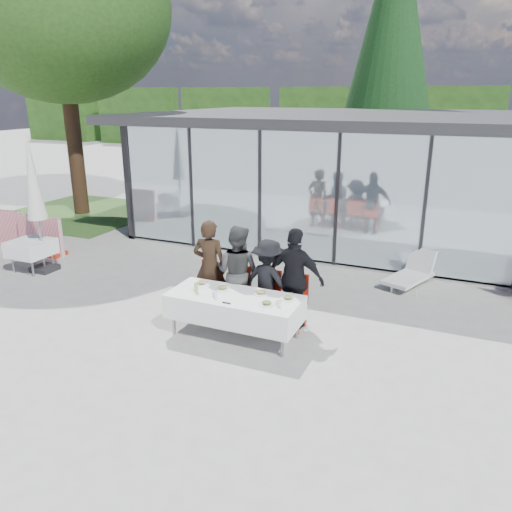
% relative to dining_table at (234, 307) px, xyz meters
% --- Properties ---
extents(ground, '(90.00, 90.00, 0.00)m').
position_rel_dining_table_xyz_m(ground, '(-0.42, 0.21, -0.54)').
color(ground, '#A19E98').
rests_on(ground, ground).
extents(pavilion, '(14.80, 8.80, 3.44)m').
position_rel_dining_table_xyz_m(pavilion, '(1.58, 8.38, 1.61)').
color(pavilion, gray).
rests_on(pavilion, ground).
extents(treeline, '(62.50, 2.00, 4.40)m').
position_rel_dining_table_xyz_m(treeline, '(-2.42, 28.21, 1.66)').
color(treeline, '#1C3D13').
rests_on(treeline, ground).
extents(dining_table, '(2.26, 0.96, 0.75)m').
position_rel_dining_table_xyz_m(dining_table, '(0.00, 0.00, 0.00)').
color(dining_table, white).
rests_on(dining_table, ground).
extents(diner_a, '(0.72, 0.72, 1.79)m').
position_rel_dining_table_xyz_m(diner_a, '(-0.87, 0.76, 0.36)').
color(diner_a, '#2F2015').
rests_on(diner_a, ground).
extents(diner_chair_a, '(0.44, 0.44, 0.97)m').
position_rel_dining_table_xyz_m(diner_chair_a, '(-0.87, 0.75, -0.00)').
color(diner_chair_a, '#AD1F0B').
rests_on(diner_chair_a, ground).
extents(diner_b, '(0.88, 0.88, 1.74)m').
position_rel_dining_table_xyz_m(diner_b, '(-0.31, 0.76, 0.33)').
color(diner_b, '#434343').
rests_on(diner_b, ground).
extents(diner_chair_b, '(0.44, 0.44, 0.97)m').
position_rel_dining_table_xyz_m(diner_chair_b, '(-0.31, 0.75, -0.00)').
color(diner_chair_b, '#AD1F0B').
rests_on(diner_chair_b, ground).
extents(diner_c, '(1.17, 1.17, 1.55)m').
position_rel_dining_table_xyz_m(diner_c, '(0.30, 0.76, 0.24)').
color(diner_c, black).
rests_on(diner_c, ground).
extents(diner_chair_c, '(0.44, 0.44, 0.97)m').
position_rel_dining_table_xyz_m(diner_chair_c, '(0.30, 0.75, -0.00)').
color(diner_chair_c, '#AD1F0B').
rests_on(diner_chair_c, ground).
extents(diner_d, '(1.13, 1.13, 1.81)m').
position_rel_dining_table_xyz_m(diner_d, '(0.81, 0.76, 0.37)').
color(diner_d, black).
rests_on(diner_d, ground).
extents(diner_chair_d, '(0.44, 0.44, 0.97)m').
position_rel_dining_table_xyz_m(diner_chair_d, '(0.81, 0.75, -0.00)').
color(diner_chair_d, '#AD1F0B').
rests_on(diner_chair_d, ground).
extents(plate_a, '(0.27, 0.27, 0.07)m').
position_rel_dining_table_xyz_m(plate_a, '(-0.76, 0.22, 0.24)').
color(plate_a, white).
rests_on(plate_a, dining_table).
extents(plate_b, '(0.27, 0.27, 0.07)m').
position_rel_dining_table_xyz_m(plate_b, '(-0.30, 0.16, 0.24)').
color(plate_b, white).
rests_on(plate_b, dining_table).
extents(plate_c, '(0.27, 0.27, 0.07)m').
position_rel_dining_table_xyz_m(plate_c, '(0.38, 0.23, 0.24)').
color(plate_c, white).
rests_on(plate_c, dining_table).
extents(plate_d, '(0.27, 0.27, 0.07)m').
position_rel_dining_table_xyz_m(plate_d, '(0.89, 0.20, 0.24)').
color(plate_d, white).
rests_on(plate_d, dining_table).
extents(plate_extra, '(0.27, 0.27, 0.07)m').
position_rel_dining_table_xyz_m(plate_extra, '(0.65, -0.14, 0.24)').
color(plate_extra, white).
rests_on(plate_extra, dining_table).
extents(juice_bottle, '(0.06, 0.06, 0.16)m').
position_rel_dining_table_xyz_m(juice_bottle, '(-0.66, -0.12, 0.29)').
color(juice_bottle, '#7EAC47').
rests_on(juice_bottle, dining_table).
extents(drinking_glasses, '(1.17, 0.15, 0.10)m').
position_rel_dining_table_xyz_m(drinking_glasses, '(0.29, -0.16, 0.26)').
color(drinking_glasses, silver).
rests_on(drinking_glasses, dining_table).
extents(folded_eyeglasses, '(0.14, 0.03, 0.01)m').
position_rel_dining_table_xyz_m(folded_eyeglasses, '(0.03, -0.35, 0.22)').
color(folded_eyeglasses, black).
rests_on(folded_eyeglasses, dining_table).
extents(spare_table_left, '(0.86, 0.86, 0.74)m').
position_rel_dining_table_xyz_m(spare_table_left, '(-5.78, 1.10, 0.02)').
color(spare_table_left, white).
rests_on(spare_table_left, ground).
extents(market_umbrella, '(0.50, 0.50, 3.00)m').
position_rel_dining_table_xyz_m(market_umbrella, '(-5.54, 1.19, 1.41)').
color(market_umbrella, black).
rests_on(market_umbrella, ground).
extents(lounger, '(1.04, 1.46, 0.72)m').
position_rel_dining_table_xyz_m(lounger, '(2.47, 3.76, -0.28)').
color(lounger, silver).
rests_on(lounger, ground).
extents(deciduous_tree, '(7.04, 6.40, 9.38)m').
position_rel_dining_table_xyz_m(deciduous_tree, '(-8.92, 6.21, 5.94)').
color(deciduous_tree, '#382316').
rests_on(deciduous_tree, ground).
extents(conifer_tree, '(4.00, 4.00, 10.50)m').
position_rel_dining_table_xyz_m(conifer_tree, '(0.08, 13.21, 5.45)').
color(conifer_tree, '#382316').
rests_on(conifer_tree, ground).
extents(grass_patch, '(5.00, 5.00, 0.02)m').
position_rel_dining_table_xyz_m(grass_patch, '(-8.92, 6.21, -0.53)').
color(grass_patch, '#385926').
rests_on(grass_patch, ground).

